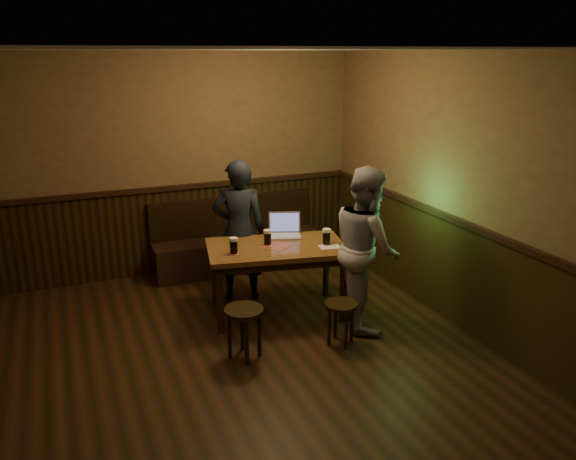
# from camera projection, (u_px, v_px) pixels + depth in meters

# --- Properties ---
(room) EXTENTS (5.04, 6.04, 2.84)m
(room) POSITION_uv_depth(u_px,v_px,m) (232.00, 251.00, 4.68)
(room) COLOR black
(room) RESTS_ON ground
(bench) EXTENTS (2.20, 0.50, 0.95)m
(bench) POSITION_uv_depth(u_px,v_px,m) (236.00, 246.00, 7.48)
(bench) COLOR black
(bench) RESTS_ON ground
(pub_table) EXTENTS (1.61, 1.11, 0.80)m
(pub_table) POSITION_uv_depth(u_px,v_px,m) (277.00, 255.00, 6.06)
(pub_table) COLOR #502F17
(pub_table) RESTS_ON ground
(stool_left) EXTENTS (0.43, 0.43, 0.50)m
(stool_left) POSITION_uv_depth(u_px,v_px,m) (244.00, 319.00, 5.25)
(stool_left) COLOR black
(stool_left) RESTS_ON ground
(stool_right) EXTENTS (0.34, 0.34, 0.44)m
(stool_right) POSITION_uv_depth(u_px,v_px,m) (341.00, 311.00, 5.51)
(stool_right) COLOR black
(stool_right) RESTS_ON ground
(pint_left) EXTENTS (0.11, 0.11, 0.17)m
(pint_left) POSITION_uv_depth(u_px,v_px,m) (234.00, 246.00, 5.77)
(pint_left) COLOR #B22315
(pint_left) RESTS_ON pub_table
(pint_mid) EXTENTS (0.11, 0.11, 0.17)m
(pint_mid) POSITION_uv_depth(u_px,v_px,m) (268.00, 237.00, 6.04)
(pint_mid) COLOR #B22315
(pint_mid) RESTS_ON pub_table
(pint_right) EXTENTS (0.11, 0.11, 0.18)m
(pint_right) POSITION_uv_depth(u_px,v_px,m) (326.00, 237.00, 6.05)
(pint_right) COLOR #B22315
(pint_right) RESTS_ON pub_table
(laptop) EXTENTS (0.44, 0.40, 0.26)m
(laptop) POSITION_uv_depth(u_px,v_px,m) (285.00, 230.00, 6.35)
(laptop) COLOR silver
(laptop) RESTS_ON pub_table
(menu) EXTENTS (0.24, 0.19, 0.00)m
(menu) POSITION_uv_depth(u_px,v_px,m) (330.00, 247.00, 6.00)
(menu) COLOR silver
(menu) RESTS_ON pub_table
(person_suit) EXTENTS (0.70, 0.57, 1.66)m
(person_suit) POSITION_uv_depth(u_px,v_px,m) (239.00, 231.00, 6.42)
(person_suit) COLOR black
(person_suit) RESTS_ON ground
(person_grey) EXTENTS (0.81, 0.95, 1.70)m
(person_grey) POSITION_uv_depth(u_px,v_px,m) (366.00, 247.00, 5.81)
(person_grey) COLOR #949499
(person_grey) RESTS_ON ground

